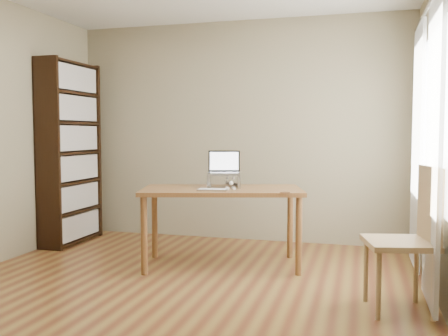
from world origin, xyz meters
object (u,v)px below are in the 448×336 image
bookshelf (70,153)px  cat (229,181)px  keyboard (212,190)px  laptop (226,168)px  chair (412,233)px  desk (222,198)px

bookshelf → cat: (2.02, -0.42, -0.24)m
keyboard → cat: cat is taller
laptop → chair: size_ratio=0.34×
chair → cat: bearing=136.6°
desk → laptop: bearing=75.1°
bookshelf → laptop: 2.02m
bookshelf → chair: (3.62, -1.38, -0.48)m
cat → keyboard: bearing=-128.2°
desk → keyboard: bearing=-112.0°
desk → chair: 1.84m
bookshelf → laptop: (1.98, -0.40, -0.11)m
laptop → cat: size_ratio=0.77×
bookshelf → keyboard: 2.11m
chair → keyboard: bearing=146.9°
desk → cat: cat is taller
bookshelf → desk: 2.09m
desk → cat: (0.04, 0.11, 0.15)m
laptop → chair: (1.64, -0.98, -0.37)m
bookshelf → laptop: size_ratio=5.88×
bookshelf → keyboard: bearing=-21.1°
keyboard → cat: (0.07, 0.33, 0.05)m
laptop → keyboard: size_ratio=1.28×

